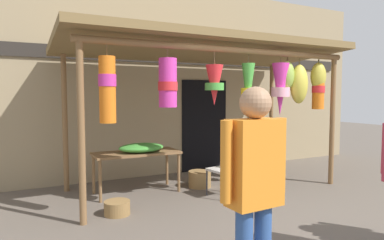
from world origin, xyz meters
The scene contains 9 objects.
ground_plane centered at (0.00, 0.00, 0.00)m, with size 30.00×30.00×0.00m, color #60564C.
shop_facade centered at (0.00, 2.62, 1.97)m, with size 9.58×0.29×3.95m.
market_stall_canopy centered at (-0.19, 1.02, 2.28)m, with size 5.01×2.24×2.63m.
display_table centered at (-1.49, 1.43, 0.63)m, with size 1.44×0.63×0.70m.
flower_heap_on_table centered at (-1.40, 1.38, 0.78)m, with size 0.77×0.54×0.15m.
folding_chair centered at (-0.21, 0.62, 0.50)m, with size 0.46×0.46×0.84m.
wicker_basket_by_table centered at (-2.07, 0.51, 0.10)m, with size 0.36×0.36×0.19m, color olive.
wicker_basket_spare centered at (-0.35, 1.27, 0.14)m, with size 0.41×0.41×0.29m, color olive.
shopper_by_bananas centered at (-1.72, -2.13, 1.03)m, with size 0.59×0.24×1.73m.
Camera 1 is at (-3.24, -4.11, 1.66)m, focal length 31.85 mm.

